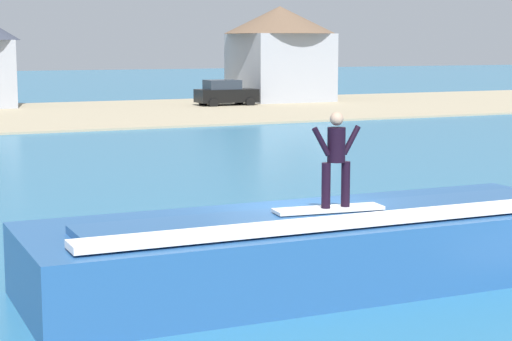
# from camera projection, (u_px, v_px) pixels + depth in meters

# --- Properties ---
(ground_plane) EXTENTS (260.00, 260.00, 0.00)m
(ground_plane) POSITION_uv_depth(u_px,v_px,m) (295.00, 270.00, 17.28)
(ground_plane) COLOR teal
(wave_crest) EXTENTS (10.70, 3.45, 1.43)m
(wave_crest) POSITION_uv_depth(u_px,v_px,m) (320.00, 248.00, 16.23)
(wave_crest) COLOR #26558F
(wave_crest) RESTS_ON ground_plane
(surfboard) EXTENTS (2.03, 0.68, 0.06)m
(surfboard) POSITION_uv_depth(u_px,v_px,m) (328.00, 209.00, 15.78)
(surfboard) COLOR white
(surfboard) RESTS_ON wave_crest
(surfer) EXTENTS (0.96, 0.32, 1.69)m
(surfer) POSITION_uv_depth(u_px,v_px,m) (336.00, 155.00, 15.64)
(surfer) COLOR black
(surfer) RESTS_ON surfboard
(car_far_shore) EXTENTS (4.19, 2.17, 1.86)m
(car_far_shore) POSITION_uv_depth(u_px,v_px,m) (225.00, 93.00, 61.51)
(car_far_shore) COLOR black
(car_far_shore) RESTS_ON ground_plane
(house_gabled_white) EXTENTS (8.35, 8.35, 7.08)m
(house_gabled_white) POSITION_uv_depth(u_px,v_px,m) (280.00, 49.00, 66.37)
(house_gabled_white) COLOR #9EA3AD
(house_gabled_white) RESTS_ON ground_plane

